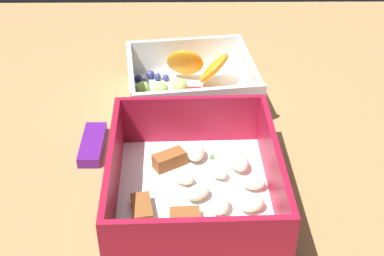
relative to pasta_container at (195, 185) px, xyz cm
name	(u,v)px	position (x,y,z in cm)	size (l,w,h in cm)	color
table_surface	(200,142)	(10.76, -0.80, -2.92)	(80.00, 80.00, 2.00)	#9E7547
pasta_container	(195,185)	(0.00, 0.00, 0.00)	(19.23, 16.70, 6.22)	white
fruit_bowl	(189,85)	(18.90, 0.46, 0.02)	(15.43, 16.93, 5.65)	white
candy_bar	(93,144)	(8.38, 11.26, -1.32)	(7.00, 2.40, 1.20)	#51197A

